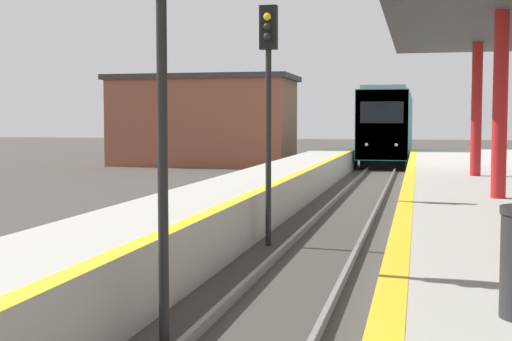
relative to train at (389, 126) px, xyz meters
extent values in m
cube|color=black|center=(0.00, 0.07, -2.02)|extent=(2.35, 17.85, 0.55)
cube|color=teal|center=(0.00, 0.07, 0.12)|extent=(2.76, 19.84, 3.73)
cube|color=red|center=(0.00, -9.77, 0.12)|extent=(2.71, 0.16, 3.65)
cube|color=black|center=(0.00, -9.83, 0.77)|extent=(2.21, 0.06, 1.12)
cube|color=gray|center=(0.00, 0.07, 2.10)|extent=(2.35, 18.84, 0.24)
sphere|color=white|center=(-0.76, -9.83, -0.91)|extent=(0.18, 0.18, 0.18)
sphere|color=white|center=(0.76, -9.83, -0.91)|extent=(0.18, 0.18, 0.18)
cylinder|color=black|center=(-0.95, -39.70, -0.24)|extent=(0.12, 0.12, 4.11)
cylinder|color=black|center=(-1.18, -32.74, -0.24)|extent=(0.12, 0.12, 4.11)
cube|color=black|center=(-1.18, -32.74, 2.27)|extent=(0.36, 0.20, 0.90)
sphere|color=yellow|center=(-1.18, -32.88, 2.47)|extent=(0.16, 0.16, 0.16)
sphere|color=black|center=(-1.18, -32.88, 2.27)|extent=(0.16, 0.16, 0.16)
sphere|color=black|center=(-1.18, -32.88, 2.06)|extent=(0.16, 0.16, 0.16)
cylinder|color=red|center=(3.49, -32.01, 0.66)|extent=(0.30, 0.30, 3.82)
cylinder|color=red|center=(3.49, -25.93, 0.66)|extent=(0.30, 0.30, 3.82)
cube|color=brown|center=(-10.55, -6.79, 0.19)|extent=(10.31, 5.30, 4.98)
cube|color=#383333|center=(-10.55, -6.79, 2.83)|extent=(10.83, 5.57, 0.30)
camera|label=1|loc=(1.88, -47.33, 0.35)|focal=50.00mm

